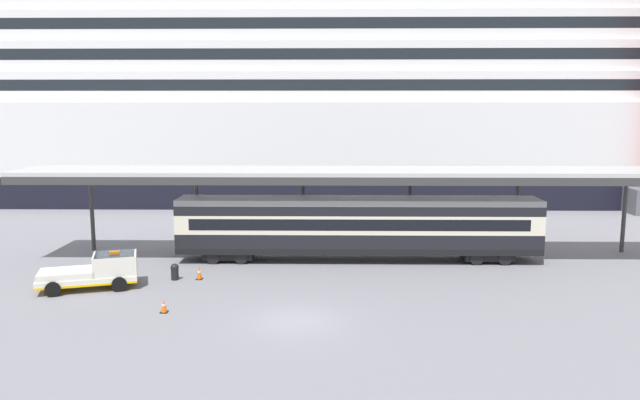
{
  "coord_description": "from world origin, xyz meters",
  "views": [
    {
      "loc": [
        1.59,
        -27.08,
        9.81
      ],
      "look_at": [
        1.03,
        8.07,
        4.5
      ],
      "focal_mm": 34.01,
      "sensor_mm": 36.0,
      "label": 1
    }
  ],
  "objects": [
    {
      "name": "quay_bollard",
      "position": [
        -7.36,
        6.78,
        0.52
      ],
      "size": [
        0.48,
        0.48,
        0.96
      ],
      "color": "black",
      "rests_on": "ground"
    },
    {
      "name": "cruise_ship",
      "position": [
        -7.73,
        45.91,
        13.75
      ],
      "size": [
        134.48,
        29.34,
        39.63
      ],
      "color": "black",
      "rests_on": "ground"
    },
    {
      "name": "platform_canopy",
      "position": [
        3.44,
        11.95,
        5.64
      ],
      "size": [
        44.09,
        5.02,
        5.92
      ],
      "color": "#B5B5B5",
      "rests_on": "ground"
    },
    {
      "name": "traffic_cone_mid",
      "position": [
        -5.97,
        6.89,
        0.39
      ],
      "size": [
        0.36,
        0.36,
        0.79
      ],
      "color": "black",
      "rests_on": "ground"
    },
    {
      "name": "service_truck",
      "position": [
        -11.18,
        5.1,
        0.99
      ],
      "size": [
        5.56,
        3.46,
        2.02
      ],
      "color": "silver",
      "rests_on": "ground"
    },
    {
      "name": "train_carriage",
      "position": [
        3.44,
        11.52,
        2.31
      ],
      "size": [
        23.26,
        2.81,
        4.11
      ],
      "color": "black",
      "rests_on": "ground"
    },
    {
      "name": "ground_plane",
      "position": [
        0.0,
        0.0,
        0.0
      ],
      "size": [
        400.0,
        400.0,
        0.0
      ],
      "primitive_type": "plane",
      "color": "slate"
    },
    {
      "name": "traffic_cone_near",
      "position": [
        -6.45,
        1.09,
        0.32
      ],
      "size": [
        0.36,
        0.36,
        0.66
      ],
      "color": "black",
      "rests_on": "ground"
    }
  ]
}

